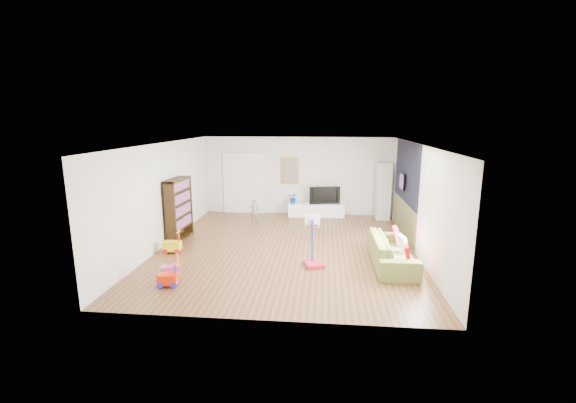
# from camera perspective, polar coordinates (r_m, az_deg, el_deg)

# --- Properties ---
(floor) EXTENTS (6.50, 7.50, 0.00)m
(floor) POSITION_cam_1_polar(r_m,az_deg,el_deg) (10.15, -0.22, -6.84)
(floor) COLOR brown
(floor) RESTS_ON ground
(ceiling) EXTENTS (6.50, 7.50, 0.00)m
(ceiling) POSITION_cam_1_polar(r_m,az_deg,el_deg) (9.62, -0.23, 8.57)
(ceiling) COLOR white
(ceiling) RESTS_ON ground
(wall_back) EXTENTS (6.50, 0.00, 2.70)m
(wall_back) POSITION_cam_1_polar(r_m,az_deg,el_deg) (13.48, 1.37, 3.80)
(wall_back) COLOR silver
(wall_back) RESTS_ON ground
(wall_front) EXTENTS (6.50, 0.00, 2.70)m
(wall_front) POSITION_cam_1_polar(r_m,az_deg,el_deg) (6.19, -3.71, -6.20)
(wall_front) COLOR silver
(wall_front) RESTS_ON ground
(wall_left) EXTENTS (0.00, 7.50, 2.70)m
(wall_left) POSITION_cam_1_polar(r_m,az_deg,el_deg) (10.62, -17.96, 0.96)
(wall_left) COLOR silver
(wall_left) RESTS_ON ground
(wall_right) EXTENTS (0.00, 7.50, 2.70)m
(wall_right) POSITION_cam_1_polar(r_m,az_deg,el_deg) (10.01, 18.62, 0.27)
(wall_right) COLOR white
(wall_right) RESTS_ON ground
(navy_accent) EXTENTS (0.01, 3.20, 1.70)m
(navy_accent) POSITION_cam_1_polar(r_m,az_deg,el_deg) (11.28, 17.15, 4.21)
(navy_accent) COLOR black
(navy_accent) RESTS_ON wall_right
(olive_wainscot) EXTENTS (0.01, 3.20, 1.00)m
(olive_wainscot) POSITION_cam_1_polar(r_m,az_deg,el_deg) (11.53, 16.73, -2.45)
(olive_wainscot) COLOR brown
(olive_wainscot) RESTS_ON wall_right
(doorway) EXTENTS (1.45, 0.06, 2.10)m
(doorway) POSITION_cam_1_polar(r_m,az_deg,el_deg) (13.75, -6.58, 2.62)
(doorway) COLOR white
(doorway) RESTS_ON ground
(painting_back) EXTENTS (0.62, 0.06, 0.92)m
(painting_back) POSITION_cam_1_polar(r_m,az_deg,el_deg) (13.43, 0.29, 4.63)
(painting_back) COLOR gold
(painting_back) RESTS_ON wall_back
(artwork_right) EXTENTS (0.04, 0.56, 0.46)m
(artwork_right) POSITION_cam_1_polar(r_m,az_deg,el_deg) (11.50, 16.54, 2.88)
(artwork_right) COLOR #7F3F8C
(artwork_right) RESTS_ON wall_right
(media_console) EXTENTS (1.93, 0.55, 0.45)m
(media_console) POSITION_cam_1_polar(r_m,az_deg,el_deg) (13.33, 4.19, -1.25)
(media_console) COLOR white
(media_console) RESTS_ON ground
(tall_cabinet) EXTENTS (0.45, 0.45, 1.90)m
(tall_cabinet) POSITION_cam_1_polar(r_m,az_deg,el_deg) (13.20, 13.95, 1.50)
(tall_cabinet) COLOR silver
(tall_cabinet) RESTS_ON ground
(bookshelf) EXTENTS (0.36, 1.19, 1.72)m
(bookshelf) POSITION_cam_1_polar(r_m,az_deg,el_deg) (10.99, -15.87, -1.16)
(bookshelf) COLOR #301F0B
(bookshelf) RESTS_ON ground
(sofa) EXTENTS (0.89, 2.23, 0.65)m
(sofa) POSITION_cam_1_polar(r_m,az_deg,el_deg) (9.24, 15.15, -7.08)
(sofa) COLOR olive
(sofa) RESTS_ON ground
(basketball_hoop) EXTENTS (0.54, 0.59, 1.19)m
(basketball_hoop) POSITION_cam_1_polar(r_m,az_deg,el_deg) (8.75, 3.90, -5.88)
(basketball_hoop) COLOR red
(basketball_hoop) RESTS_ON ground
(ride_on_yellow) EXTENTS (0.44, 0.28, 0.56)m
(ride_on_yellow) POSITION_cam_1_polar(r_m,az_deg,el_deg) (10.10, -16.80, -5.79)
(ride_on_yellow) COLOR #FFEF13
(ride_on_yellow) RESTS_ON ground
(ride_on_orange) EXTENTS (0.40, 0.28, 0.49)m
(ride_on_orange) POSITION_cam_1_polar(r_m,az_deg,el_deg) (8.18, -17.44, -10.34)
(ride_on_orange) COLOR red
(ride_on_orange) RESTS_ON ground
(ride_on_pink) EXTENTS (0.43, 0.35, 0.50)m
(ride_on_pink) POSITION_cam_1_polar(r_m,az_deg,el_deg) (8.59, -17.05, -9.18)
(ride_on_pink) COLOR #D4548F
(ride_on_pink) RESTS_ON ground
(child) EXTENTS (0.32, 0.23, 0.81)m
(child) POSITION_cam_1_polar(r_m,az_deg,el_deg) (12.47, -4.95, -1.35)
(child) COLOR gray
(child) RESTS_ON ground
(tv) EXTENTS (1.06, 0.34, 0.61)m
(tv) POSITION_cam_1_polar(r_m,az_deg,el_deg) (13.27, 5.39, 1.00)
(tv) COLOR black
(tv) RESTS_ON media_console
(vase_plant) EXTENTS (0.40, 0.37, 0.37)m
(vase_plant) POSITION_cam_1_polar(r_m,az_deg,el_deg) (13.29, 0.79, 0.55)
(vase_plant) COLOR navy
(vase_plant) RESTS_ON media_console
(pillow_left) EXTENTS (0.14, 0.36, 0.35)m
(pillow_left) POSITION_cam_1_polar(r_m,az_deg,el_deg) (8.59, 17.29, -7.34)
(pillow_left) COLOR red
(pillow_left) RESTS_ON sofa
(pillow_center) EXTENTS (0.17, 0.37, 0.36)m
(pillow_center) POSITION_cam_1_polar(r_m,az_deg,el_deg) (9.24, 16.67, -5.95)
(pillow_center) COLOR white
(pillow_center) RESTS_ON sofa
(pillow_right) EXTENTS (0.12, 0.41, 0.40)m
(pillow_right) POSITION_cam_1_polar(r_m,az_deg,el_deg) (9.82, 15.81, -4.83)
(pillow_right) COLOR #C62E4E
(pillow_right) RESTS_ON sofa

